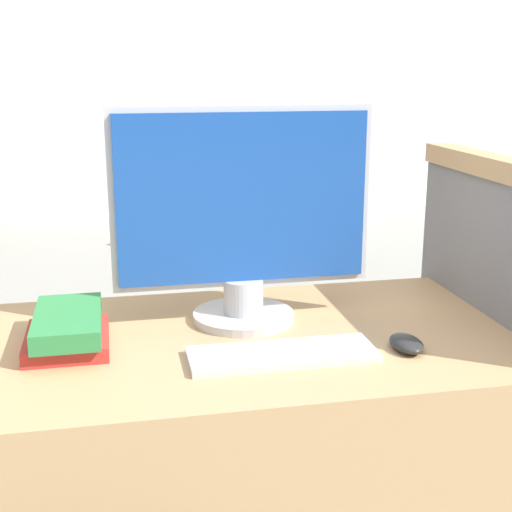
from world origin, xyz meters
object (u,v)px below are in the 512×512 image
object	(u,v)px
book_stack	(68,330)
mouse	(406,343)
far_chair	(266,184)
keyboard	(282,355)
monitor	(244,218)

from	to	relation	value
book_stack	mouse	bearing A→B (deg)	-13.26
mouse	far_chair	bearing A→B (deg)	82.67
far_chair	keyboard	bearing A→B (deg)	-113.73
keyboard	book_stack	bearing A→B (deg)	160.32
monitor	far_chair	size ratio (longest dim) A/B	0.62
monitor	book_stack	bearing A→B (deg)	-168.03
keyboard	book_stack	world-z (taller)	book_stack
mouse	book_stack	world-z (taller)	book_stack
monitor	far_chair	xyz separation A→B (m)	(0.73, 3.08, -0.43)
book_stack	far_chair	bearing A→B (deg)	70.16
book_stack	far_chair	world-z (taller)	far_chair
monitor	far_chair	world-z (taller)	monitor
monitor	mouse	bearing A→B (deg)	-39.71
monitor	book_stack	xyz separation A→B (m)	(-0.41, -0.09, -0.21)
monitor	mouse	size ratio (longest dim) A/B	5.74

